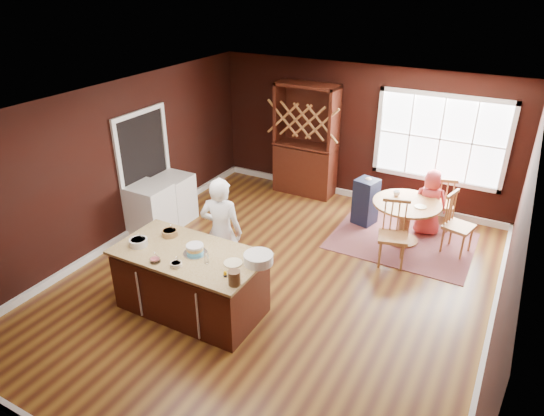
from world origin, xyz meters
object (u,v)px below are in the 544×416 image
(dryer, at_px, (175,198))
(chair_east, at_px, (459,224))
(layer_cake, at_px, (195,249))
(washer, at_px, (151,211))
(chair_north, at_px, (440,202))
(high_chair, at_px, (366,201))
(kitchen_island, at_px, (191,282))
(chair_south, at_px, (393,234))
(toddler, at_px, (371,183))
(hutch, at_px, (306,140))
(baker, at_px, (221,232))
(dining_table, at_px, (406,214))
(seated_woman, at_px, (430,202))

(dryer, bearing_deg, chair_east, 15.02)
(layer_cake, bearing_deg, washer, 145.86)
(layer_cake, height_order, chair_north, chair_north)
(dryer, bearing_deg, high_chair, 26.27)
(kitchen_island, height_order, chair_south, chair_south)
(chair_north, bearing_deg, toddler, 4.54)
(layer_cake, height_order, hutch, hutch)
(chair_east, bearing_deg, baker, 145.12)
(dining_table, height_order, high_chair, high_chair)
(washer, bearing_deg, dryer, 90.00)
(baker, bearing_deg, toddler, -130.75)
(baker, height_order, washer, baker)
(baker, height_order, hutch, hutch)
(layer_cake, bearing_deg, chair_south, 50.76)
(dryer, bearing_deg, chair_north, 24.67)
(toddler, bearing_deg, kitchen_island, -110.19)
(seated_woman, height_order, dryer, seated_woman)
(high_chair, bearing_deg, chair_north, 34.53)
(washer, bearing_deg, chair_east, 21.83)
(chair_east, bearing_deg, kitchen_island, 152.51)
(seated_woman, bearing_deg, washer, 14.20)
(chair_east, relative_size, chair_south, 0.98)
(toddler, bearing_deg, high_chair, -163.34)
(chair_south, height_order, hutch, hutch)
(chair_north, relative_size, washer, 1.13)
(dining_table, distance_m, chair_north, 0.89)
(chair_south, height_order, high_chair, chair_south)
(layer_cake, height_order, chair_east, chair_east)
(baker, bearing_deg, chair_north, -143.06)
(hutch, relative_size, washer, 2.45)
(kitchen_island, distance_m, dryer, 2.77)
(chair_south, relative_size, toddler, 4.13)
(seated_woman, xyz_separation_m, high_chair, (-1.09, -0.17, -0.15))
(baker, distance_m, chair_south, 2.70)
(dryer, bearing_deg, layer_cake, -44.93)
(kitchen_island, relative_size, high_chair, 2.22)
(chair_north, height_order, dryer, chair_north)
(dining_table, relative_size, chair_north, 1.08)
(baker, height_order, dryer, baker)
(chair_north, bearing_deg, high_chair, 4.36)
(chair_east, height_order, washer, chair_east)
(baker, relative_size, hutch, 0.74)
(chair_north, bearing_deg, kitchen_island, 42.32)
(chair_north, distance_m, seated_woman, 0.32)
(dining_table, bearing_deg, chair_north, 62.05)
(toddler, distance_m, washer, 3.93)
(baker, relative_size, layer_cake, 5.29)
(toddler, distance_m, hutch, 1.82)
(layer_cake, bearing_deg, chair_east, 49.27)
(chair_south, height_order, dryer, chair_south)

